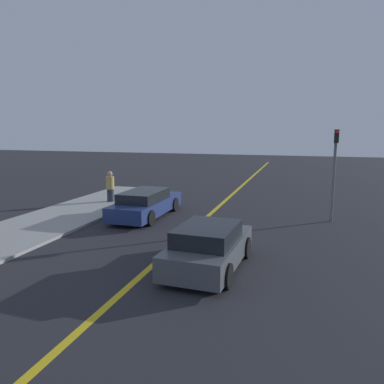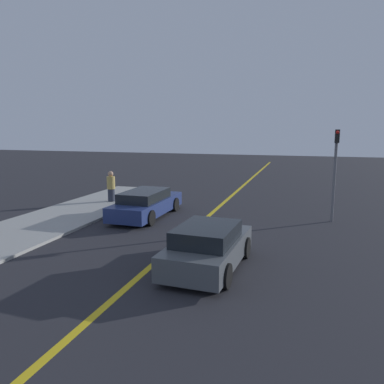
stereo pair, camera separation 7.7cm
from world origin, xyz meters
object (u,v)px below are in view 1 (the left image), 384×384
car_ahead_center (209,247)px  pedestrian_by_sign (110,187)px  traffic_light (334,166)px  car_far_distant (146,204)px

car_ahead_center → pedestrian_by_sign: bearing=136.7°
pedestrian_by_sign → traffic_light: 11.20m
car_far_distant → pedestrian_by_sign: bearing=143.3°
car_ahead_center → car_far_distant: (-4.28, 5.33, -0.02)m
pedestrian_by_sign → traffic_light: bearing=-4.5°
car_ahead_center → traffic_light: bearing=64.2°
car_ahead_center → car_far_distant: size_ratio=0.83×
car_far_distant → traffic_light: 8.32m
pedestrian_by_sign → car_ahead_center: bearing=-46.2°
car_far_distant → traffic_light: bearing=11.0°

